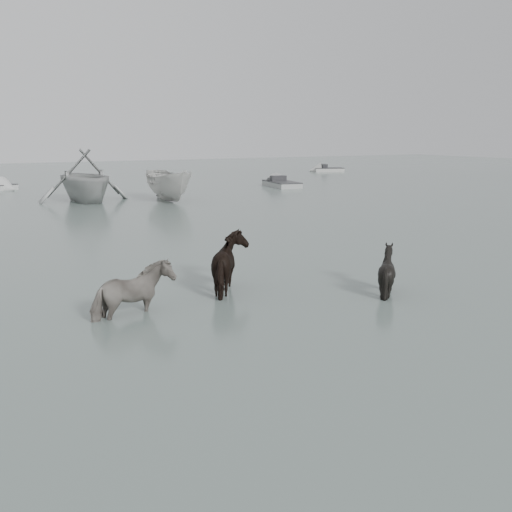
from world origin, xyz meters
name	(u,v)px	position (x,y,z in m)	size (l,w,h in m)	color
ground	(304,308)	(0.00, 0.00, 0.00)	(140.00, 140.00, 0.00)	#4B5953
pony_pinto	(132,281)	(-3.44, 1.29, 0.74)	(0.80, 1.76, 1.49)	black
pony_dark	(233,258)	(-0.72, 2.06, 0.80)	(1.59, 1.36, 1.60)	black
pony_black	(387,264)	(2.45, 0.19, 0.69)	(1.11, 1.25, 1.38)	black
rowboat_trail	(85,174)	(0.05, 22.53, 1.53)	(5.00, 5.80, 3.05)	#A4A7A5
boat_small	(169,184)	(4.28, 20.70, 0.97)	(1.89, 5.04, 1.94)	beige
skiff_port	(282,181)	(14.38, 25.29, 0.38)	(5.26, 1.60, 0.75)	gray
skiff_star	(329,168)	(26.99, 37.38, 0.38)	(3.97, 1.60, 0.75)	#ABABA6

